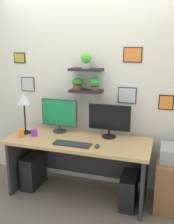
{
  "coord_description": "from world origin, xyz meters",
  "views": [
    {
      "loc": [
        1.01,
        -2.78,
        1.87
      ],
      "look_at": [
        0.1,
        0.05,
        1.1
      ],
      "focal_mm": 40.91,
      "sensor_mm": 36.0,
      "label": 1
    }
  ],
  "objects_px": {
    "keyboard": "(72,144)",
    "coffee_mug": "(34,133)",
    "desk": "(80,153)",
    "monitor_left": "(59,115)",
    "water_cup": "(21,133)",
    "computer_mouse": "(97,146)",
    "computer_tower_right": "(129,190)",
    "desk_lamp": "(24,102)",
    "monitor_right": "(109,120)",
    "computer_tower_left": "(34,171)"
  },
  "relations": [
    {
      "from": "desk",
      "to": "monitor_left",
      "type": "xyz_separation_m",
      "value": [
        -0.34,
        0.16,
        0.44
      ]
    },
    {
      "from": "coffee_mug",
      "to": "monitor_right",
      "type": "bearing_deg",
      "value": 15.97
    },
    {
      "from": "desk_lamp",
      "to": "computer_mouse",
      "type": "bearing_deg",
      "value": -10.11
    },
    {
      "from": "water_cup",
      "to": "computer_tower_right",
      "type": "bearing_deg",
      "value": 4.3
    },
    {
      "from": "coffee_mug",
      "to": "computer_tower_left",
      "type": "height_order",
      "value": "coffee_mug"
    },
    {
      "from": "desk_lamp",
      "to": "water_cup",
      "type": "height_order",
      "value": "desk_lamp"
    },
    {
      "from": "keyboard",
      "to": "coffee_mug",
      "type": "bearing_deg",
      "value": 167.08
    },
    {
      "from": "computer_tower_left",
      "to": "computer_mouse",
      "type": "bearing_deg",
      "value": -10.29
    },
    {
      "from": "keyboard",
      "to": "desk_lamp",
      "type": "height_order",
      "value": "desk_lamp"
    },
    {
      "from": "monitor_left",
      "to": "water_cup",
      "type": "height_order",
      "value": "monitor_left"
    },
    {
      "from": "monitor_right",
      "to": "coffee_mug",
      "type": "xyz_separation_m",
      "value": [
        -0.92,
        -0.26,
        -0.18
      ]
    },
    {
      "from": "desk",
      "to": "monitor_right",
      "type": "xyz_separation_m",
      "value": [
        0.34,
        0.16,
        0.43
      ]
    },
    {
      "from": "monitor_left",
      "to": "water_cup",
      "type": "xyz_separation_m",
      "value": [
        -0.37,
        -0.36,
        -0.18
      ]
    },
    {
      "from": "coffee_mug",
      "to": "desk_lamp",
      "type": "bearing_deg",
      "value": 157.36
    },
    {
      "from": "monitor_right",
      "to": "computer_tower_left",
      "type": "relative_size",
      "value": 1.19
    },
    {
      "from": "monitor_right",
      "to": "water_cup",
      "type": "bearing_deg",
      "value": -161.27
    },
    {
      "from": "desk_lamp",
      "to": "computer_tower_left",
      "type": "height_order",
      "value": "desk_lamp"
    },
    {
      "from": "water_cup",
      "to": "computer_mouse",
      "type": "bearing_deg",
      "value": -1.3
    },
    {
      "from": "computer_mouse",
      "to": "coffee_mug",
      "type": "xyz_separation_m",
      "value": [
        -0.87,
        0.12,
        0.03
      ]
    },
    {
      "from": "computer_tower_left",
      "to": "water_cup",
      "type": "bearing_deg",
      "value": -110.42
    },
    {
      "from": "desk_lamp",
      "to": "computer_tower_right",
      "type": "xyz_separation_m",
      "value": [
        1.4,
        -0.06,
        -0.98
      ]
    },
    {
      "from": "monitor_left",
      "to": "desk_lamp",
      "type": "distance_m",
      "value": 0.49
    },
    {
      "from": "computer_mouse",
      "to": "computer_tower_right",
      "type": "bearing_deg",
      "value": 18.96
    },
    {
      "from": "monitor_right",
      "to": "keyboard",
      "type": "height_order",
      "value": "monitor_right"
    },
    {
      "from": "computer_mouse",
      "to": "monitor_left",
      "type": "bearing_deg",
      "value": 148.95
    },
    {
      "from": "keyboard",
      "to": "computer_tower_left",
      "type": "height_order",
      "value": "keyboard"
    },
    {
      "from": "keyboard",
      "to": "computer_mouse",
      "type": "height_order",
      "value": "computer_mouse"
    },
    {
      "from": "coffee_mug",
      "to": "desk",
      "type": "bearing_deg",
      "value": 10.02
    },
    {
      "from": "coffee_mug",
      "to": "keyboard",
      "type": "bearing_deg",
      "value": -12.92
    },
    {
      "from": "keyboard",
      "to": "computer_tower_right",
      "type": "relative_size",
      "value": 1.1
    },
    {
      "from": "water_cup",
      "to": "desk_lamp",
      "type": "bearing_deg",
      "value": 101.95
    },
    {
      "from": "desk",
      "to": "computer_mouse",
      "type": "bearing_deg",
      "value": -36.95
    },
    {
      "from": "water_cup",
      "to": "computer_tower_right",
      "type": "height_order",
      "value": "water_cup"
    },
    {
      "from": "monitor_left",
      "to": "computer_mouse",
      "type": "height_order",
      "value": "monitor_left"
    },
    {
      "from": "monitor_left",
      "to": "coffee_mug",
      "type": "bearing_deg",
      "value": -132.45
    },
    {
      "from": "monitor_right",
      "to": "computer_tower_left",
      "type": "height_order",
      "value": "monitor_right"
    },
    {
      "from": "monitor_right",
      "to": "computer_mouse",
      "type": "distance_m",
      "value": 0.44
    },
    {
      "from": "monitor_left",
      "to": "monitor_right",
      "type": "distance_m",
      "value": 0.68
    },
    {
      "from": "coffee_mug",
      "to": "water_cup",
      "type": "relative_size",
      "value": 0.82
    },
    {
      "from": "water_cup",
      "to": "computer_tower_left",
      "type": "distance_m",
      "value": 0.6
    },
    {
      "from": "monitor_right",
      "to": "water_cup",
      "type": "xyz_separation_m",
      "value": [
        -1.05,
        -0.36,
        -0.17
      ]
    },
    {
      "from": "keyboard",
      "to": "water_cup",
      "type": "bearing_deg",
      "value": 176.9
    },
    {
      "from": "desk",
      "to": "monitor_left",
      "type": "height_order",
      "value": "monitor_left"
    },
    {
      "from": "monitor_right",
      "to": "coffee_mug",
      "type": "relative_size",
      "value": 5.88
    },
    {
      "from": "keyboard",
      "to": "water_cup",
      "type": "distance_m",
      "value": 0.7
    },
    {
      "from": "keyboard",
      "to": "desk_lamp",
      "type": "distance_m",
      "value": 0.87
    },
    {
      "from": "desk",
      "to": "coffee_mug",
      "type": "distance_m",
      "value": 0.64
    },
    {
      "from": "desk",
      "to": "keyboard",
      "type": "xyz_separation_m",
      "value": [
        -0.01,
        -0.23,
        0.22
      ]
    },
    {
      "from": "computer_tower_right",
      "to": "computer_tower_left",
      "type": "bearing_deg",
      "value": 177.98
    },
    {
      "from": "desk_lamp",
      "to": "computer_tower_right",
      "type": "bearing_deg",
      "value": -2.42
    }
  ]
}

